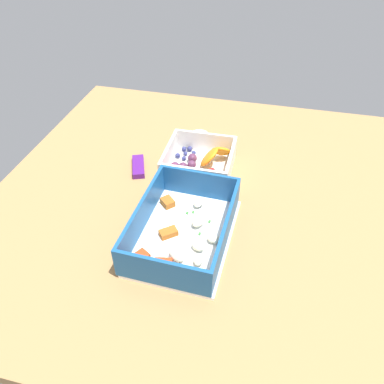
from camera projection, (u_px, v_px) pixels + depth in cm
name	position (u px, v px, depth cm)	size (l,w,h in cm)	color
table_surface	(200.00, 198.00, 74.34)	(80.00, 80.00, 2.00)	#9E7547
pasta_container	(183.00, 230.00, 63.65)	(22.47, 15.99, 6.19)	white
fruit_bowl	(199.00, 162.00, 78.39)	(13.48, 13.66, 5.43)	white
candy_bar	(138.00, 166.00, 79.43)	(7.00, 2.40, 1.20)	#51197A
paper_cup_liner	(200.00, 137.00, 87.45)	(4.06, 4.06, 1.81)	white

